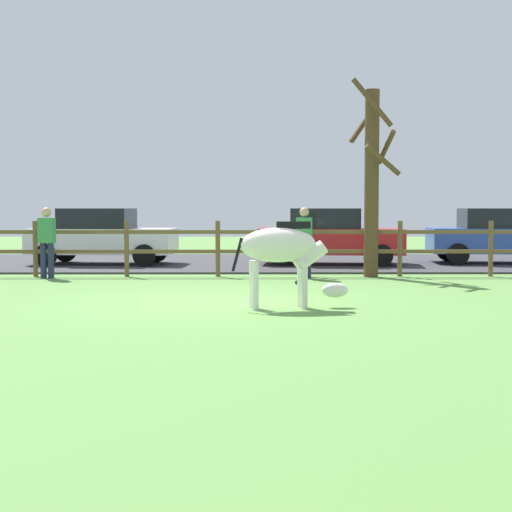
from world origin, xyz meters
TOP-DOWN VIEW (x-y plane):
  - ground_plane at (0.00, 0.00)m, footprint 60.00×60.00m
  - parking_asphalt at (0.00, 9.30)m, footprint 28.00×7.40m
  - paddock_fence at (-0.20, 5.00)m, footprint 21.70×0.11m
  - bare_tree at (3.42, 4.91)m, footprint 1.20×1.21m
  - zebra at (1.11, -0.80)m, footprint 1.93×0.67m
  - crow_on_grass at (1.57, 2.29)m, footprint 0.22×0.10m
  - parked_car_white at (-3.61, 8.38)m, footprint 4.12×2.13m
  - parked_car_blue at (7.65, 8.69)m, footprint 4.11×2.11m
  - parked_car_red at (2.78, 8.28)m, footprint 4.15×2.20m
  - visitor_left_of_tree at (-4.13, 4.56)m, footprint 0.38×0.26m
  - visitor_right_of_tree at (1.81, 4.59)m, footprint 0.39×0.27m

SIDE VIEW (x-z plane):
  - ground_plane at x=0.00m, z-range 0.00..0.00m
  - parking_asphalt at x=0.00m, z-range 0.00..0.05m
  - crow_on_grass at x=1.57m, z-range 0.02..0.23m
  - paddock_fence at x=-0.20m, z-range 0.09..1.41m
  - parked_car_white at x=-3.61m, z-range 0.06..1.62m
  - parked_car_blue at x=7.65m, z-range 0.06..1.62m
  - parked_car_red at x=2.78m, z-range 0.06..1.62m
  - visitor_left_of_tree at x=-4.13m, z-range 0.09..1.73m
  - visitor_right_of_tree at x=1.81m, z-range 0.09..1.73m
  - zebra at x=1.11m, z-range 0.22..1.63m
  - bare_tree at x=3.42m, z-range 0.03..4.62m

